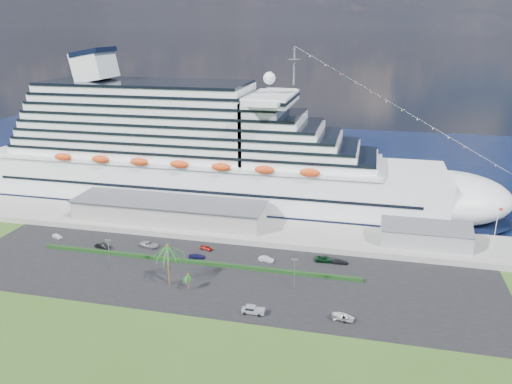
% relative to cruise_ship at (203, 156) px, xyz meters
% --- Properties ---
extents(ground, '(420.00, 420.00, 0.00)m').
position_rel_cruise_ship_xyz_m(ground, '(21.53, -64.00, -16.69)').
color(ground, '#33511B').
rests_on(ground, ground).
extents(asphalt_lot, '(140.00, 38.00, 0.12)m').
position_rel_cruise_ship_xyz_m(asphalt_lot, '(21.53, -53.00, -16.63)').
color(asphalt_lot, black).
rests_on(asphalt_lot, ground).
extents(wharf, '(240.00, 20.00, 1.80)m').
position_rel_cruise_ship_xyz_m(wharf, '(21.53, -24.00, -15.79)').
color(wharf, gray).
rests_on(wharf, ground).
extents(water, '(420.00, 160.00, 0.02)m').
position_rel_cruise_ship_xyz_m(water, '(21.53, 66.00, -16.68)').
color(water, black).
rests_on(water, ground).
extents(cruise_ship, '(191.00, 38.00, 54.00)m').
position_rel_cruise_ship_xyz_m(cruise_ship, '(0.00, 0.00, 0.00)').
color(cruise_ship, silver).
rests_on(cruise_ship, ground).
extents(terminal_building, '(61.00, 15.00, 6.30)m').
position_rel_cruise_ship_xyz_m(terminal_building, '(-3.47, -24.00, -11.68)').
color(terminal_building, gray).
rests_on(terminal_building, wharf).
extents(port_shed, '(24.00, 12.31, 7.37)m').
position_rel_cruise_ship_xyz_m(port_shed, '(73.53, -24.00, -12.30)').
color(port_shed, gray).
rests_on(port_shed, wharf).
extents(flagpole, '(1.08, 0.16, 12.00)m').
position_rel_cruise_ship_xyz_m(flagpole, '(91.57, -24.00, -8.43)').
color(flagpole, silver).
rests_on(flagpole, wharf).
extents(hedge, '(88.00, 1.10, 0.90)m').
position_rel_cruise_ship_xyz_m(hedge, '(13.53, -48.00, -16.12)').
color(hedge, black).
rests_on(hedge, asphalt_lot).
extents(lamp_post_left, '(1.60, 0.35, 8.27)m').
position_rel_cruise_ship_xyz_m(lamp_post_left, '(-6.47, -56.00, -11.35)').
color(lamp_post_left, gray).
rests_on(lamp_post_left, asphalt_lot).
extents(lamp_post_right, '(1.60, 0.35, 8.27)m').
position_rel_cruise_ship_xyz_m(lamp_post_right, '(41.53, -56.00, -11.35)').
color(lamp_post_right, gray).
rests_on(lamp_post_right, asphalt_lot).
extents(palm_tall, '(8.82, 8.82, 11.13)m').
position_rel_cruise_ship_xyz_m(palm_tall, '(11.53, -60.00, -7.49)').
color(palm_tall, '#47301E').
rests_on(palm_tall, ground).
extents(palm_short, '(3.53, 3.53, 4.56)m').
position_rel_cruise_ship_xyz_m(palm_short, '(17.03, -61.50, -13.03)').
color(palm_short, '#47301E').
rests_on(palm_short, ground).
extents(parked_car_0, '(3.99, 2.67, 1.26)m').
position_rel_cruise_ship_xyz_m(parked_car_0, '(-31.73, -41.50, -15.94)').
color(parked_car_0, white).
rests_on(parked_car_0, asphalt_lot).
extents(parked_car_1, '(4.78, 2.52, 1.50)m').
position_rel_cruise_ship_xyz_m(parked_car_1, '(-15.00, -44.97, -15.83)').
color(parked_car_1, black).
rests_on(parked_car_1, asphalt_lot).
extents(parked_car_2, '(5.84, 3.39, 1.53)m').
position_rel_cruise_ship_xyz_m(parked_car_2, '(-2.56, -41.14, -15.81)').
color(parked_car_2, '#95999E').
rests_on(parked_car_2, asphalt_lot).
extents(parked_car_3, '(4.69, 2.97, 1.26)m').
position_rel_cruise_ship_xyz_m(parked_car_3, '(13.19, -44.97, -15.94)').
color(parked_car_3, '#18164E').
rests_on(parked_car_3, asphalt_lot).
extents(parked_car_4, '(3.91, 2.32, 1.25)m').
position_rel_cruise_ship_xyz_m(parked_car_4, '(13.94, -39.23, -15.95)').
color(parked_car_4, maroon).
rests_on(parked_car_4, asphalt_lot).
extents(parked_car_5, '(4.29, 2.08, 1.36)m').
position_rel_cruise_ship_xyz_m(parked_car_5, '(31.84, -42.46, -15.90)').
color(parked_car_5, silver).
rests_on(parked_car_5, asphalt_lot).
extents(parked_car_6, '(5.42, 2.76, 1.47)m').
position_rel_cruise_ship_xyz_m(parked_car_6, '(47.08, -39.01, -15.84)').
color(parked_car_6, black).
rests_on(parked_car_6, asphalt_lot).
extents(parked_car_7, '(4.53, 1.96, 1.30)m').
position_rel_cruise_ship_xyz_m(parked_car_7, '(51.13, -39.31, -15.93)').
color(parked_car_7, black).
rests_on(parked_car_7, asphalt_lot).
extents(pickup_truck, '(5.13, 2.05, 1.80)m').
position_rel_cruise_ship_xyz_m(pickup_truck, '(34.37, -68.17, -15.59)').
color(pickup_truck, black).
rests_on(pickup_truck, asphalt_lot).
extents(boat_trailer, '(5.86, 4.29, 1.63)m').
position_rel_cruise_ship_xyz_m(boat_trailer, '(53.75, -66.49, -15.50)').
color(boat_trailer, gray).
rests_on(boat_trailer, asphalt_lot).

